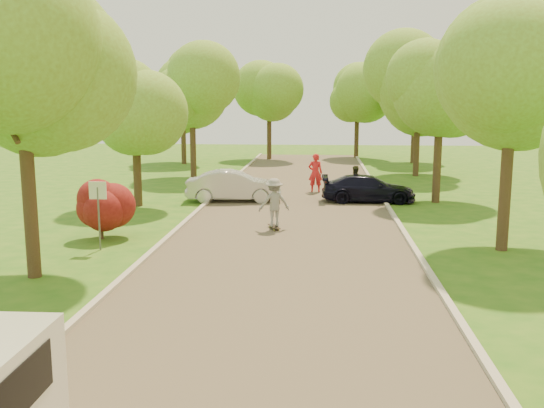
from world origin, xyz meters
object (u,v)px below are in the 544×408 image
(silver_sedan, at_px, (234,186))
(longboard, at_px, (274,227))
(person_olive, at_px, (355,182))
(street_sign, at_px, (98,201))
(skateboarder, at_px, (274,202))
(dark_sedan, at_px, (368,189))
(person_striped, at_px, (315,173))

(silver_sedan, height_order, longboard, silver_sedan)
(silver_sedan, relative_size, person_olive, 2.77)
(street_sign, relative_size, skateboarder, 1.23)
(dark_sedan, bearing_deg, person_striped, 40.12)
(dark_sedan, distance_m, person_striped, 3.81)
(dark_sedan, xyz_separation_m, person_striped, (-2.47, 2.87, 0.37))
(street_sign, relative_size, silver_sedan, 0.50)
(person_striped, height_order, person_olive, person_striped)
(person_olive, bearing_deg, longboard, 36.43)
(street_sign, height_order, skateboarder, street_sign)
(dark_sedan, bearing_deg, skateboarder, 148.03)
(dark_sedan, height_order, person_striped, person_striped)
(dark_sedan, relative_size, longboard, 4.59)
(longboard, height_order, person_olive, person_olive)
(dark_sedan, bearing_deg, longboard, 148.03)
(dark_sedan, bearing_deg, street_sign, 136.75)
(dark_sedan, bearing_deg, person_olive, 30.73)
(street_sign, distance_m, person_olive, 13.80)
(longboard, distance_m, skateboarder, 0.90)
(person_striped, bearing_deg, person_olive, 132.05)
(skateboarder, bearing_deg, person_striped, -117.69)
(person_striped, bearing_deg, dark_sedan, 128.16)
(silver_sedan, distance_m, skateboarder, 6.50)
(street_sign, distance_m, person_striped, 14.37)
(longboard, height_order, person_striped, person_striped)
(street_sign, relative_size, dark_sedan, 0.51)
(longboard, xyz_separation_m, person_striped, (1.41, 9.23, 0.89))
(street_sign, xyz_separation_m, person_striped, (6.63, 12.74, -0.57))
(longboard, distance_m, person_olive, 8.05)
(person_olive, bearing_deg, skateboarder, 36.43)
(dark_sedan, relative_size, skateboarder, 2.44)
(street_sign, relative_size, person_olive, 1.38)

